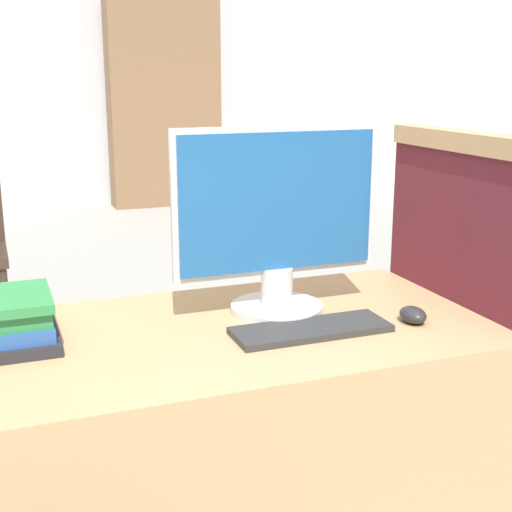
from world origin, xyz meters
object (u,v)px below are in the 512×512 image
Objects in this scene: keyboard at (311,329)px; mouse at (413,315)px; book_stack at (12,319)px; monitor at (277,222)px.

mouse reaches higher than keyboard.
book_stack is at bearing 164.87° from keyboard.
book_stack reaches higher than mouse.
keyboard is 4.65× the size of mouse.
keyboard is 0.68m from book_stack.
book_stack reaches higher than keyboard.
mouse is (0.26, -0.02, 0.01)m from keyboard.
monitor is 0.28m from keyboard.
monitor is at bearing -0.82° from book_stack.
monitor is at bearing 96.29° from keyboard.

